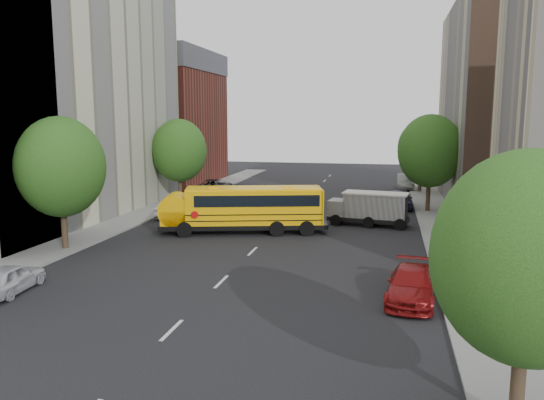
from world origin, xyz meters
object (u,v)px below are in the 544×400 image
(parked_car_1, at_px, (174,209))
(parked_car_2, at_px, (215,187))
(street_tree_2, at_px, (179,151))
(school_bus, at_px, (242,207))
(safari_truck, at_px, (369,208))
(street_tree_5, at_px, (421,148))
(parked_car_5, at_px, (405,182))
(street_tree_3, at_px, (527,258))
(parked_car_3, at_px, (412,285))
(street_tree_1, at_px, (61,167))
(street_tree_4, at_px, (430,151))
(parked_car_0, at_px, (10,278))
(parked_car_4, at_px, (400,199))

(parked_car_1, bearing_deg, parked_car_2, -81.53)
(street_tree_2, bearing_deg, school_bus, -50.97)
(safari_truck, distance_m, parked_car_2, 20.32)
(street_tree_5, height_order, parked_car_5, street_tree_5)
(street_tree_3, distance_m, parked_car_3, 10.23)
(parked_car_3, xyz_separation_m, parked_car_5, (0.80, 37.20, 0.09))
(street_tree_1, height_order, parked_car_1, street_tree_1)
(street_tree_4, distance_m, parked_car_5, 15.14)
(safari_truck, bearing_deg, parked_car_0, -120.78)
(street_tree_1, xyz_separation_m, parked_car_0, (2.20, -7.55, -4.28))
(street_tree_5, height_order, school_bus, street_tree_5)
(street_tree_3, relative_size, school_bus, 0.61)
(parked_car_3, bearing_deg, parked_car_5, 94.23)
(street_tree_3, relative_size, safari_truck, 1.19)
(parked_car_5, bearing_deg, street_tree_4, -85.73)
(parked_car_2, bearing_deg, parked_car_5, -156.74)
(street_tree_4, relative_size, safari_truck, 1.36)
(street_tree_5, xyz_separation_m, parked_car_2, (-20.60, -6.26, -3.90))
(parked_car_1, bearing_deg, parked_car_4, -150.33)
(street_tree_2, height_order, street_tree_3, street_tree_2)
(street_tree_5, xyz_separation_m, parked_car_1, (-19.80, -18.75, -4.05))
(street_tree_1, relative_size, parked_car_2, 1.36)
(parked_car_5, bearing_deg, street_tree_3, -89.53)
(street_tree_2, relative_size, safari_truck, 1.29)
(street_tree_4, height_order, parked_car_4, street_tree_4)
(street_tree_4, xyz_separation_m, school_bus, (-12.98, -11.13, -3.29))
(parked_car_0, height_order, parked_car_2, parked_car_2)
(parked_car_1, distance_m, parked_car_4, 19.40)
(street_tree_3, height_order, parked_car_3, street_tree_3)
(school_bus, bearing_deg, parked_car_5, 50.49)
(street_tree_2, bearing_deg, parked_car_4, 4.06)
(street_tree_4, height_order, parked_car_3, street_tree_4)
(parked_car_2, height_order, parked_car_5, parked_car_2)
(street_tree_4, bearing_deg, parked_car_3, -95.53)
(street_tree_5, height_order, parked_car_4, street_tree_5)
(parked_car_3, xyz_separation_m, parked_car_4, (0.00, 24.15, 0.09))
(street_tree_1, distance_m, street_tree_4, 28.43)
(street_tree_4, bearing_deg, parked_car_1, -161.17)
(street_tree_1, xyz_separation_m, parked_car_5, (20.60, 32.46, -4.15))
(street_tree_1, height_order, parked_car_2, street_tree_1)
(street_tree_2, xyz_separation_m, parked_car_5, (20.60, 14.46, -4.03))
(street_tree_1, relative_size, parked_car_1, 1.99)
(parked_car_3, bearing_deg, parked_car_4, 95.46)
(street_tree_2, distance_m, parked_car_1, 8.24)
(safari_truck, height_order, parked_car_4, safari_truck)
(street_tree_3, height_order, parked_car_4, street_tree_3)
(parked_car_0, relative_size, parked_car_3, 0.81)
(street_tree_3, distance_m, parked_car_1, 32.31)
(street_tree_3, xyz_separation_m, parked_car_5, (-1.40, 46.46, -3.66))
(school_bus, bearing_deg, street_tree_2, 113.86)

